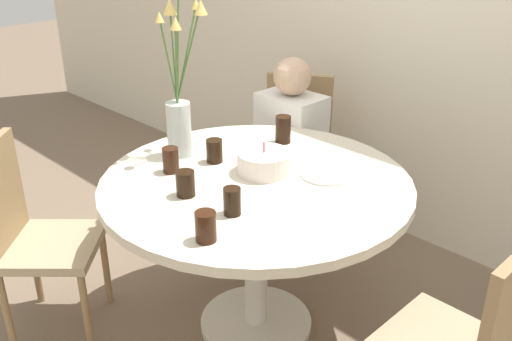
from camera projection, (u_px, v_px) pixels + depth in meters
ground_plane at (256, 324)px, 2.66m from camera, size 16.00×16.00×0.00m
wall_back at (426, 8)px, 2.91m from camera, size 8.00×0.05×2.60m
dining_table at (256, 205)px, 2.39m from camera, size 1.29×1.29×0.75m
chair_right_flank at (295, 146)px, 3.30m from camera, size 0.55×0.55×0.91m
chair_left_flank at (30, 229)px, 2.45m from camera, size 0.57×0.57×0.91m
chair_near_front at (470, 341)px, 1.82m from camera, size 0.40×0.40×0.91m
birthday_cake at (264, 162)px, 2.38m from camera, size 0.22×0.22×0.14m
flower_vase at (180, 102)px, 2.48m from camera, size 0.17×0.24×0.77m
side_plate at (325, 175)px, 2.37m from camera, size 0.21×0.21×0.01m
drink_glass_0 at (232, 201)px, 2.06m from camera, size 0.06×0.06×0.10m
drink_glass_1 at (283, 129)px, 2.68m from camera, size 0.07×0.07×0.13m
drink_glass_2 at (214, 151)px, 2.48m from camera, size 0.07×0.07×0.10m
drink_glass_3 at (185, 184)px, 2.19m from camera, size 0.07×0.07×0.10m
drink_glass_4 at (171, 160)px, 2.39m from camera, size 0.07×0.07×0.11m
drink_glass_5 at (206, 226)px, 1.89m from camera, size 0.07×0.07×0.11m
person_guest at (290, 158)px, 3.16m from camera, size 0.34×0.24×1.07m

